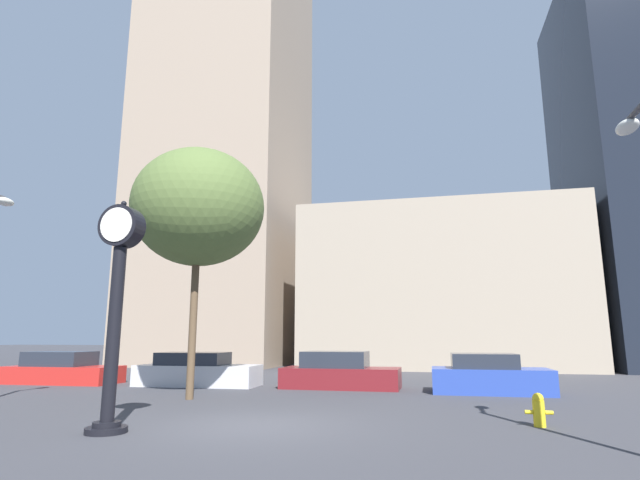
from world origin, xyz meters
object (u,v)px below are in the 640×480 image
(car_blue, at_px, (489,376))
(bare_tree, at_px, (199,208))
(street_clock, at_px, (117,293))
(car_maroon, at_px, (339,373))
(car_red, at_px, (63,370))
(fire_hydrant_near, at_px, (539,410))
(car_silver, at_px, (197,372))

(car_blue, xyz_separation_m, bare_tree, (-9.20, -3.75, 5.50))
(car_blue, bearing_deg, street_clock, -131.91)
(street_clock, xyz_separation_m, car_maroon, (2.96, 9.72, -2.23))
(bare_tree, bearing_deg, car_red, 153.52)
(street_clock, bearing_deg, car_blue, 47.89)
(fire_hydrant_near, relative_size, bare_tree, 0.09)
(street_clock, distance_m, car_silver, 10.08)
(street_clock, height_order, car_maroon, street_clock)
(car_silver, bearing_deg, fire_hydrant_near, -32.90)
(car_blue, bearing_deg, bare_tree, -157.61)
(car_silver, height_order, car_blue, car_blue)
(car_maroon, xyz_separation_m, fire_hydrant_near, (5.62, -7.12, -0.21))
(fire_hydrant_near, distance_m, bare_tree, 11.44)
(street_clock, relative_size, car_red, 1.04)
(car_red, height_order, car_blue, car_blue)
(car_red, relative_size, car_silver, 0.96)
(car_blue, distance_m, fire_hydrant_near, 6.55)
(street_clock, relative_size, car_silver, 0.99)
(car_red, xyz_separation_m, bare_tree, (7.68, -3.82, 5.53))
(car_red, bearing_deg, car_maroon, 1.23)
(car_blue, distance_m, bare_tree, 11.36)
(car_maroon, relative_size, car_blue, 1.13)
(car_silver, height_order, bare_tree, bare_tree)
(fire_hydrant_near, bearing_deg, bare_tree, 163.67)
(car_maroon, height_order, fire_hydrant_near, car_maroon)
(car_silver, bearing_deg, car_blue, -3.24)
(fire_hydrant_near, bearing_deg, car_red, 158.96)
(car_red, xyz_separation_m, car_maroon, (11.57, 0.51, 0.03))
(car_red, xyz_separation_m, car_silver, (5.92, 0.24, 0.01))
(car_silver, distance_m, bare_tree, 7.08)
(street_clock, bearing_deg, car_maroon, 73.07)
(car_blue, bearing_deg, car_maroon, 173.94)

